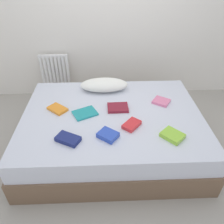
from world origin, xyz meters
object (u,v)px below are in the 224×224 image
textbook_navy (68,139)px  textbook_red (132,125)px  textbook_teal (85,113)px  textbook_orange (57,109)px  radiator (55,73)px  textbook_pink (161,101)px  textbook_maroon (118,108)px  pillow (104,85)px  textbook_blue (108,135)px  bed (112,131)px  textbook_lime (172,135)px

textbook_navy → textbook_red: size_ratio=1.16×
textbook_teal → textbook_orange: (-0.31, 0.09, 0.00)m
radiator → textbook_pink: (1.42, -1.01, 0.10)m
textbook_maroon → radiator: bearing=127.7°
textbook_teal → pillow: bearing=41.1°
textbook_navy → textbook_red: 0.65m
textbook_pink → textbook_orange: (-1.20, -0.11, -0.00)m
pillow → textbook_blue: 0.90m
radiator → textbook_red: bearing=-54.5°
textbook_maroon → textbook_blue: bearing=-106.0°
textbook_orange → textbook_blue: bearing=0.4°
bed → textbook_teal: (-0.30, -0.00, 0.26)m
textbook_teal → textbook_red: size_ratio=1.28×
textbook_pink → textbook_lime: (-0.03, -0.60, 0.01)m
radiator → textbook_blue: size_ratio=3.33×
radiator → textbook_blue: (0.78, -1.58, 0.11)m
textbook_lime → textbook_pink: bearing=134.3°
textbook_blue → radiator: bearing=153.6°
textbook_blue → textbook_orange: bearing=177.2°
radiator → textbook_teal: 1.32m
bed → textbook_orange: 0.67m
textbook_red → radiator: bearing=75.9°
textbook_maroon → textbook_pink: bearing=10.7°
textbook_navy → textbook_red: bearing=45.1°
pillow → textbook_maroon: 0.46m
radiator → textbook_maroon: radiator is taller
textbook_maroon → textbook_pink: textbook_maroon is taller
radiator → pillow: radiator is taller
textbook_navy → textbook_lime: (0.99, 0.01, -0.00)m
pillow → textbook_orange: pillow is taller
textbook_navy → textbook_blue: size_ratio=1.25×
radiator → textbook_orange: radiator is taller
textbook_navy → textbook_orange: textbook_navy is taller
textbook_orange → bed: bearing=32.6°
bed → textbook_orange: size_ratio=9.42×
pillow → textbook_pink: (0.67, -0.32, -0.06)m
pillow → textbook_red: size_ratio=3.12×
textbook_blue → textbook_lime: textbook_blue is taller
radiator → textbook_pink: radiator is taller
textbook_red → textbook_lime: bearing=-75.2°
radiator → textbook_orange: (0.22, -1.11, 0.10)m
pillow → textbook_teal: bearing=-112.9°
textbook_navy → textbook_orange: bearing=137.8°
textbook_red → textbook_pink: bearing=-2.8°
bed → textbook_maroon: textbook_maroon is taller
textbook_pink → textbook_red: size_ratio=0.93×
textbook_lime → textbook_maroon: bearing=-178.0°
textbook_blue → textbook_pink: (0.64, 0.57, -0.01)m
pillow → textbook_teal: 0.56m
pillow → textbook_pink: bearing=-25.6°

